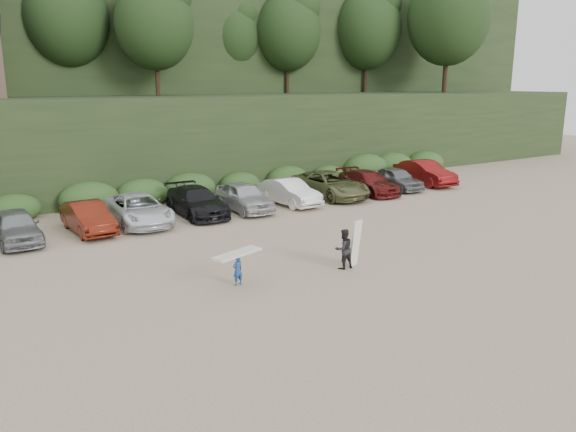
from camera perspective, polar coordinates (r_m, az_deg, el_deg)
ground at (r=22.11m, az=3.08°, el=-4.98°), size 120.00×120.00×0.00m
hillside_backdrop at (r=54.45m, az=-20.64°, el=17.15°), size 90.00×41.50×28.00m
parked_cars at (r=29.67m, az=-11.43°, el=1.11°), size 39.63×6.44×1.65m
child_surfer at (r=19.80m, az=-5.16°, el=-4.77°), size 2.07×1.16×1.20m
adult_surfer at (r=21.58m, az=5.78°, el=-3.29°), size 1.23×0.62×1.84m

